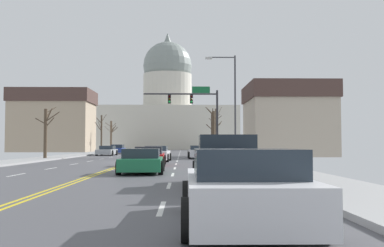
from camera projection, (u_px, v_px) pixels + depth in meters
The scene contains 23 objects.
ground at pixel (131, 162), 33.54m from camera, with size 20.00×180.00×0.20m.
signal_gantry at pixel (197, 106), 46.75m from camera, with size 7.91×0.41×7.34m.
street_lamp_right at pixel (231, 98), 35.75m from camera, with size 2.49×0.24×8.44m.
capitol_building at pixel (167, 112), 112.90m from camera, with size 34.97×18.83×30.03m.
sedan_near_00 at pixel (198, 152), 42.44m from camera, with size 1.99×4.72×1.23m.
sedan_near_01 at pixel (157, 154), 35.04m from camera, with size 2.23×4.69×1.23m.
sedan_near_02 at pixel (149, 157), 28.33m from camera, with size 2.16×4.63×1.22m.
sedan_near_03 at pixel (142, 162), 21.02m from camera, with size 2.18×4.33×1.17m.
pickup_truck_near_04 at pixel (228, 164), 14.05m from camera, with size 2.29×5.61×1.69m.
sedan_near_05 at pixel (243, 190), 7.58m from camera, with size 2.13×4.51×1.31m.
sedan_oncoming_00 at pixel (107, 151), 53.28m from camera, with size 2.14×4.74×1.16m.
sedan_oncoming_01 at pixel (117, 149), 62.32m from camera, with size 2.06×4.41×1.30m.
flank_building_00 at pixel (53, 121), 77.35m from camera, with size 13.71×9.43×10.80m.
flank_building_01 at pixel (288, 120), 50.34m from camera, with size 9.30×9.65×8.18m.
bare_tree_00 at pixel (213, 131), 56.78m from camera, with size 1.25×1.78×6.01m.
bare_tree_01 at pixel (46, 131), 39.07m from camera, with size 1.98×2.36×4.59m.
bare_tree_02 at pixel (216, 130), 62.42m from camera, with size 1.95×1.58×6.51m.
bare_tree_03 at pixel (111, 135), 79.38m from camera, with size 2.60×2.10×5.38m.
bare_tree_04 at pixel (212, 131), 66.79m from camera, with size 2.13×2.26×5.83m.
bare_tree_05 at pixel (101, 132), 65.59m from camera, with size 1.56×2.06×5.72m.
pedestrian_00 at pixel (252, 149), 29.99m from camera, with size 0.35×0.34×1.66m.
pedestrian_01 at pixel (228, 148), 39.07m from camera, with size 0.35×0.34×1.62m.
bicycle_parked at pixel (248, 158), 28.42m from camera, with size 0.12×1.77×0.85m.
Camera 1 is at (3.96, -33.73, 1.39)m, focal length 41.31 mm.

